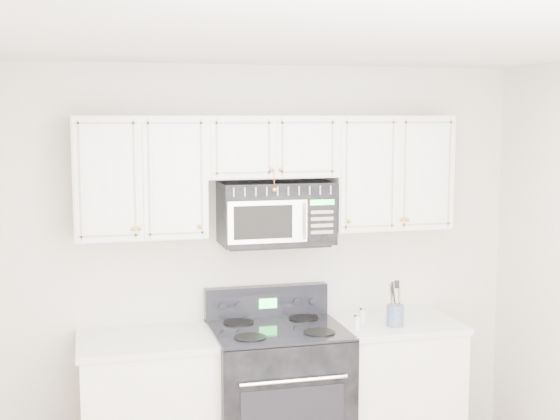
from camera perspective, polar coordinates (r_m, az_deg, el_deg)
name	(u,v)px	position (r m, az deg, el deg)	size (l,w,h in m)	color
room	(351,330)	(3.60, 5.20, -8.76)	(3.51, 3.51, 2.61)	#806146
base_cabinet_left	(150,415)	(5.06, -9.51, -14.55)	(0.86, 0.65, 0.92)	silver
base_cabinet_right	(390,392)	(5.42, 8.07, -13.06)	(0.86, 0.65, 0.92)	silver
range	(278,396)	(5.13, -0.16, -13.47)	(0.83, 0.75, 1.14)	black
upper_cabinets	(269,169)	(5.00, -0.81, 3.05)	(2.44, 0.37, 0.75)	silver
microwave	(276,213)	(5.01, -0.29, -0.20)	(0.72, 0.41, 0.40)	black
utensil_crock	(395,314)	(5.12, 8.42, -7.55)	(0.11, 0.11, 0.30)	slate
shaker_salt	(357,321)	(5.02, 5.66, -8.12)	(0.04, 0.04, 0.10)	silver
shaker_pepper	(362,314)	(5.20, 6.05, -7.60)	(0.04, 0.04, 0.10)	silver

